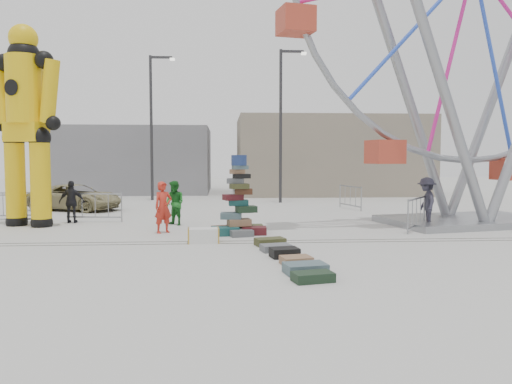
{
  "coord_description": "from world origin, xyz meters",
  "views": [
    {
      "loc": [
        0.0,
        -13.19,
        2.41
      ],
      "look_at": [
        1.0,
        2.07,
        1.34
      ],
      "focal_mm": 35.0,
      "sensor_mm": 36.0,
      "label": 1
    }
  ],
  "objects": [
    {
      "name": "crash_test_dummy",
      "position": [
        -6.8,
        4.6,
        3.77
      ],
      "size": [
        2.81,
        1.44,
        7.15
      ],
      "rotation": [
        0.0,
        0.0,
        -0.35
      ],
      "color": "black",
      "rests_on": "ground"
    },
    {
      "name": "building_right",
      "position": [
        7.0,
        20.0,
        2.5
      ],
      "size": [
        12.0,
        8.0,
        5.0
      ],
      "primitive_type": "cube",
      "color": "gray",
      "rests_on": "ground"
    },
    {
      "name": "barricade_dummy_b",
      "position": [
        -7.58,
        5.17,
        0.55
      ],
      "size": [
        2.0,
        0.16,
        1.1
      ],
      "primitive_type": null,
      "rotation": [
        0.0,
        0.0,
        0.03
      ],
      "color": "gray",
      "rests_on": "ground"
    },
    {
      "name": "barricade_wheel_back",
      "position": [
        5.87,
        9.54,
        0.55
      ],
      "size": [
        0.6,
        1.96,
        1.1
      ],
      "primitive_type": null,
      "rotation": [
        0.0,
        0.0,
        -1.32
      ],
      "color": "gray",
      "rests_on": "ground"
    },
    {
      "name": "ground",
      "position": [
        0.0,
        0.0,
        0.0
      ],
      "size": [
        90.0,
        90.0,
        0.0
      ],
      "primitive_type": "plane",
      "color": "#9E9E99",
      "rests_on": "ground"
    },
    {
      "name": "row_case_1",
      "position": [
        1.33,
        -0.61,
        0.09
      ],
      "size": [
        0.84,
        0.64,
        0.18
      ],
      "primitive_type": "cube",
      "rotation": [
        0.0,
        0.0,
        0.23
      ],
      "color": "slate",
      "rests_on": "ground"
    },
    {
      "name": "barricade_dummy_c",
      "position": [
        -4.77,
        5.6,
        0.55
      ],
      "size": [
        2.0,
        0.35,
        1.1
      ],
      "primitive_type": null,
      "rotation": [
        0.0,
        0.0,
        -0.13
      ],
      "color": "gray",
      "rests_on": "ground"
    },
    {
      "name": "track_line_far",
      "position": [
        0.0,
        1.0,
        0.0
      ],
      "size": [
        40.0,
        0.04,
        0.01
      ],
      "primitive_type": "cube",
      "color": "#47443F",
      "rests_on": "ground"
    },
    {
      "name": "pedestrian_black",
      "position": [
        -5.54,
        5.34,
        0.77
      ],
      "size": [
        0.92,
        0.41,
        1.55
      ],
      "primitive_type": "imported",
      "rotation": [
        0.0,
        0.0,
        3.18
      ],
      "color": "black",
      "rests_on": "ground"
    },
    {
      "name": "row_case_3",
      "position": [
        1.62,
        -2.23,
        0.09
      ],
      "size": [
        0.76,
        0.64,
        0.19
      ],
      "primitive_type": "cube",
      "rotation": [
        0.0,
        0.0,
        0.2
      ],
      "color": "#956B4C",
      "rests_on": "ground"
    },
    {
      "name": "suitcase_tower",
      "position": [
        0.47,
        2.34,
        0.69
      ],
      "size": [
        1.75,
        1.54,
        2.47
      ],
      "rotation": [
        0.0,
        0.0,
        0.11
      ],
      "color": "#1B5151",
      "rests_on": "ground"
    },
    {
      "name": "row_case_2",
      "position": [
        1.46,
        -1.41,
        0.12
      ],
      "size": [
        0.75,
        0.6,
        0.23
      ],
      "primitive_type": "cube",
      "rotation": [
        0.0,
        0.0,
        0.2
      ],
      "color": "black",
      "rests_on": "ground"
    },
    {
      "name": "pedestrian_red",
      "position": [
        -1.92,
        2.7,
        0.82
      ],
      "size": [
        0.72,
        0.65,
        1.64
      ],
      "primitive_type": "imported",
      "rotation": [
        0.0,
        0.0,
        0.57
      ],
      "color": "red",
      "rests_on": "ground"
    },
    {
      "name": "building_left",
      "position": [
        -6.0,
        22.0,
        2.2
      ],
      "size": [
        10.0,
        8.0,
        4.4
      ],
      "primitive_type": "cube",
      "color": "gray",
      "rests_on": "ground"
    },
    {
      "name": "lamp_post_left",
      "position": [
        -3.91,
        15.0,
        4.48
      ],
      "size": [
        1.41,
        0.25,
        8.0
      ],
      "color": "#2D2D30",
      "rests_on": "ground"
    },
    {
      "name": "row_case_5",
      "position": [
        1.72,
        -3.77,
        0.09
      ],
      "size": [
        0.86,
        0.62,
        0.19
      ],
      "primitive_type": "cube",
      "rotation": [
        0.0,
        0.0,
        0.22
      ],
      "color": "#1B301E",
      "rests_on": "ground"
    },
    {
      "name": "track_line_near",
      "position": [
        0.0,
        0.6,
        0.0
      ],
      "size": [
        40.0,
        0.04,
        0.01
      ],
      "primitive_type": "cube",
      "color": "#47443F",
      "rests_on": "ground"
    },
    {
      "name": "row_case_4",
      "position": [
        1.69,
        -3.09,
        0.11
      ],
      "size": [
        0.95,
        0.72,
        0.22
      ],
      "primitive_type": "cube",
      "rotation": [
        0.0,
        0.0,
        0.18
      ],
      "color": "#4C656C",
      "rests_on": "ground"
    },
    {
      "name": "steamer_trunk",
      "position": [
        -0.57,
        0.8,
        0.2
      ],
      "size": [
        0.9,
        0.55,
        0.41
      ],
      "primitive_type": "cube",
      "rotation": [
        0.0,
        0.0,
        0.06
      ],
      "color": "silver",
      "rests_on": "ground"
    },
    {
      "name": "parked_suv",
      "position": [
        -6.72,
        9.86,
        0.59
      ],
      "size": [
        4.68,
        3.39,
        1.18
      ],
      "primitive_type": "imported",
      "rotation": [
        0.0,
        0.0,
        1.19
      ],
      "color": "#92895E",
      "rests_on": "ground"
    },
    {
      "name": "lamp_post_right",
      "position": [
        3.09,
        13.0,
        4.48
      ],
      "size": [
        1.41,
        0.25,
        8.0
      ],
      "color": "#2D2D30",
      "rests_on": "ground"
    },
    {
      "name": "barricade_dummy_a",
      "position": [
        -7.91,
        6.36,
        0.55
      ],
      "size": [
        2.0,
        0.29,
        1.1
      ],
      "primitive_type": null,
      "rotation": [
        0.0,
        0.0,
        0.1
      ],
      "color": "gray",
      "rests_on": "ground"
    },
    {
      "name": "pedestrian_green",
      "position": [
        -1.73,
        4.53,
        0.79
      ],
      "size": [
        0.97,
        0.95,
        1.57
      ],
      "primitive_type": "imported",
      "rotation": [
        0.0,
        0.0,
        -0.73
      ],
      "color": "#1A6A20",
      "rests_on": "ground"
    },
    {
      "name": "row_case_0",
      "position": [
        1.26,
        0.22,
        0.1
      ],
      "size": [
        0.9,
        0.67,
        0.21
      ],
      "primitive_type": "cube",
      "rotation": [
        0.0,
        0.0,
        0.28
      ],
      "color": "#3E4120",
      "rests_on": "ground"
    },
    {
      "name": "pedestrian_grey",
      "position": [
        6.9,
        3.3,
        0.86
      ],
      "size": [
        0.77,
        1.19,
        1.73
      ],
      "primitive_type": "imported",
      "rotation": [
        0.0,
        0.0,
        -1.69
      ],
      "color": "#272633",
      "rests_on": "ground"
    },
    {
      "name": "barricade_wheel_front",
      "position": [
        6.33,
        2.73,
        0.55
      ],
      "size": [
        1.26,
        1.67,
        1.1
      ],
      "primitive_type": null,
      "rotation": [
        0.0,
        0.0,
        0.94
      ],
      "color": "gray",
      "rests_on": "ground"
    }
  ]
}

